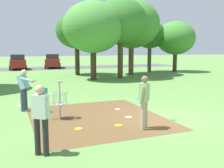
{
  "coord_description": "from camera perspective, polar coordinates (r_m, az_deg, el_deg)",
  "views": [
    {
      "loc": [
        -5.42,
        -7.72,
        2.55
      ],
      "look_at": [
        -1.23,
        2.61,
        1.0
      ],
      "focal_mm": 41.14,
      "sensor_mm": 36.0,
      "label": 1
    }
  ],
  "objects": [
    {
      "name": "ground_plane",
      "position": [
        9.77,
        12.65,
        -7.41
      ],
      "size": [
        160.0,
        160.0,
        0.0
      ],
      "primitive_type": "plane",
      "color": "#5B8942"
    },
    {
      "name": "dirt_tee_pad",
      "position": [
        9.66,
        -3.45,
        -7.39
      ],
      "size": [
        4.68,
        5.26,
        0.01
      ],
      "primitive_type": "cube",
      "color": "brown",
      "rests_on": "ground"
    },
    {
      "name": "disc_golf_basket",
      "position": [
        9.48,
        -11.9,
        -3.17
      ],
      "size": [
        0.98,
        0.58,
        1.39
      ],
      "color": "#9E9EA3",
      "rests_on": "ground"
    },
    {
      "name": "player_foreground_watching",
      "position": [
        8.13,
        7.19,
        -3.37
      ],
      "size": [
        0.46,
        0.45,
        1.71
      ],
      "color": "tan",
      "rests_on": "ground"
    },
    {
      "name": "player_throwing",
      "position": [
        11.04,
        -19.02,
        -0.67
      ],
      "size": [
        0.73,
        1.02,
        1.71
      ],
      "color": "#384260",
      "rests_on": "ground"
    },
    {
      "name": "player_waiting_left",
      "position": [
        6.32,
        -15.55,
        -6.86
      ],
      "size": [
        0.47,
        0.45,
        1.71
      ],
      "color": "#232328",
      "rests_on": "ground"
    },
    {
      "name": "frisbee_near_basket",
      "position": [
        8.35,
        -7.45,
        -9.86
      ],
      "size": [
        0.25,
        0.25,
        0.02
      ],
      "primitive_type": "cylinder",
      "color": "gold",
      "rests_on": "ground"
    },
    {
      "name": "frisbee_by_tee",
      "position": [
        8.65,
        1.46,
        -9.17
      ],
      "size": [
        0.25,
        0.25,
        0.02
      ],
      "primitive_type": "cylinder",
      "color": "gold",
      "rests_on": "ground"
    },
    {
      "name": "frisbee_mid_grass",
      "position": [
        10.85,
        1.31,
        -5.63
      ],
      "size": [
        0.22,
        0.22,
        0.02
      ],
      "primitive_type": "cylinder",
      "color": "white",
      "rests_on": "ground"
    },
    {
      "name": "frisbee_far_left",
      "position": [
        9.58,
        13.41,
        -7.68
      ],
      "size": [
        0.23,
        0.23,
        0.02
      ],
      "primitive_type": "cylinder",
      "color": "green",
      "rests_on": "ground"
    },
    {
      "name": "frisbee_far_right",
      "position": [
        9.66,
        3.73,
        -7.35
      ],
      "size": [
        0.25,
        0.25,
        0.02
      ],
      "primitive_type": "cylinder",
      "color": "white",
      "rests_on": "ground"
    },
    {
      "name": "frisbee_scattered_a",
      "position": [
        12.24,
        -19.86,
        -4.55
      ],
      "size": [
        0.25,
        0.25,
        0.02
      ],
      "primitive_type": "cylinder",
      "color": "white",
      "rests_on": "ground"
    },
    {
      "name": "tree_near_left",
      "position": [
        22.19,
        1.89,
        13.81
      ],
      "size": [
        4.44,
        4.44,
        6.75
      ],
      "color": "#4C3823",
      "rests_on": "ground"
    },
    {
      "name": "tree_mid_left",
      "position": [
        29.08,
        13.96,
        9.87
      ],
      "size": [
        4.21,
        4.21,
        5.47
      ],
      "color": "#4C3823",
      "rests_on": "ground"
    },
    {
      "name": "tree_mid_center",
      "position": [
        21.04,
        -4.24,
        12.46
      ],
      "size": [
        4.85,
        4.85,
        6.3
      ],
      "color": "#422D1E",
      "rests_on": "ground"
    },
    {
      "name": "tree_mid_right",
      "position": [
        25.18,
        -7.84,
        11.6
      ],
      "size": [
        3.98,
        3.98,
        5.92
      ],
      "color": "#422D1E",
      "rests_on": "ground"
    },
    {
      "name": "tree_far_left",
      "position": [
        25.18,
        4.34,
        13.11
      ],
      "size": [
        5.4,
        5.4,
        7.15
      ],
      "color": "brown",
      "rests_on": "ground"
    },
    {
      "name": "tree_far_center",
      "position": [
        28.45,
        8.4,
        10.69
      ],
      "size": [
        3.42,
        3.42,
        5.46
      ],
      "color": "brown",
      "rests_on": "ground"
    },
    {
      "name": "parking_lot_strip",
      "position": [
        34.57,
        -13.03,
        3.48
      ],
      "size": [
        36.0,
        6.0,
        0.01
      ],
      "primitive_type": "cube",
      "color": "#4C4C51",
      "rests_on": "ground"
    },
    {
      "name": "parked_car_leftmost",
      "position": [
        33.53,
        -20.22,
        4.63
      ],
      "size": [
        2.05,
        4.24,
        1.84
      ],
      "color": "maroon",
      "rests_on": "ground"
    },
    {
      "name": "parked_car_center_left",
      "position": [
        34.57,
        -13.04,
        5.0
      ],
      "size": [
        2.53,
        4.46,
        1.84
      ],
      "color": "maroon",
      "rests_on": "ground"
    }
  ]
}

